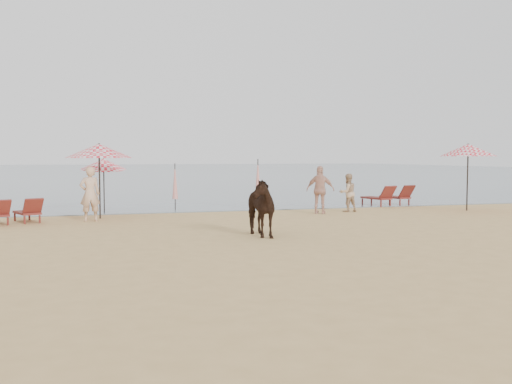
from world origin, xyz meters
TOP-DOWN VIEW (x-y plane):
  - ground at (0.00, 0.00)m, footprint 120.00×120.00m
  - sea at (0.00, 80.00)m, footprint 160.00×140.00m
  - lounger_cluster_right at (7.96, 10.58)m, footprint 2.12×2.06m
  - umbrella_open_left_a at (-4.76, 8.73)m, footprint 2.38×2.38m
  - umbrella_open_left_b at (-4.56, 10.87)m, footprint 1.76×1.79m
  - umbrella_open_right at (9.88, 7.59)m, footprint 2.27×2.27m
  - umbrella_closed_left at (1.69, 10.44)m, footprint 0.26×0.26m
  - umbrella_closed_right at (-1.70, 11.07)m, footprint 0.24×0.24m
  - cow at (-0.65, 2.80)m, footprint 1.03×2.00m
  - beachgoer_left at (-5.11, 7.95)m, footprint 0.76×0.56m
  - beachgoer_right_a at (4.93, 8.55)m, footprint 0.82×0.67m
  - beachgoer_right_b at (3.54, 8.09)m, footprint 1.17×0.96m

SIDE VIEW (x-z plane):
  - ground at x=0.00m, z-range 0.00..0.00m
  - sea at x=0.00m, z-range -0.03..0.03m
  - lounger_cluster_right at x=7.96m, z-range 0.12..0.76m
  - beachgoer_right_a at x=4.93m, z-range 0.00..1.54m
  - cow at x=-0.65m, z-range 0.00..1.63m
  - beachgoer_right_b at x=3.54m, z-range 0.00..1.87m
  - beachgoer_left at x=-5.11m, z-range 0.00..1.90m
  - umbrella_closed_right at x=-1.70m, z-range 0.23..2.18m
  - umbrella_closed_left at x=1.69m, z-range 0.25..2.38m
  - umbrella_open_left_b at x=-4.56m, z-range 0.82..3.06m
  - umbrella_open_left_a at x=-4.76m, z-range 1.08..3.79m
  - umbrella_open_right at x=9.88m, z-range 1.11..3.88m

